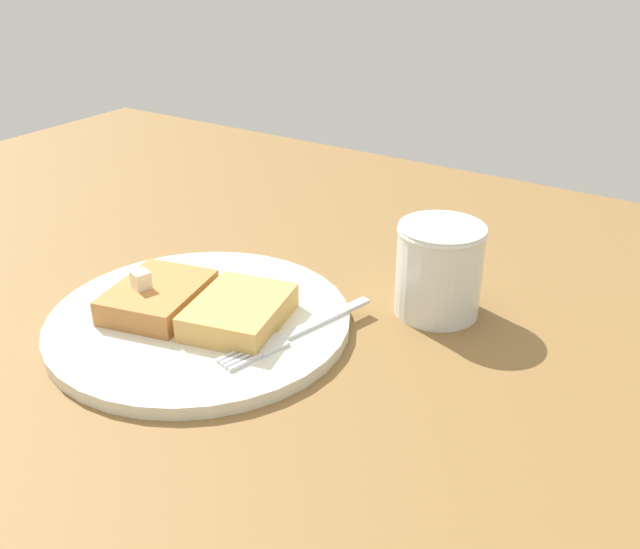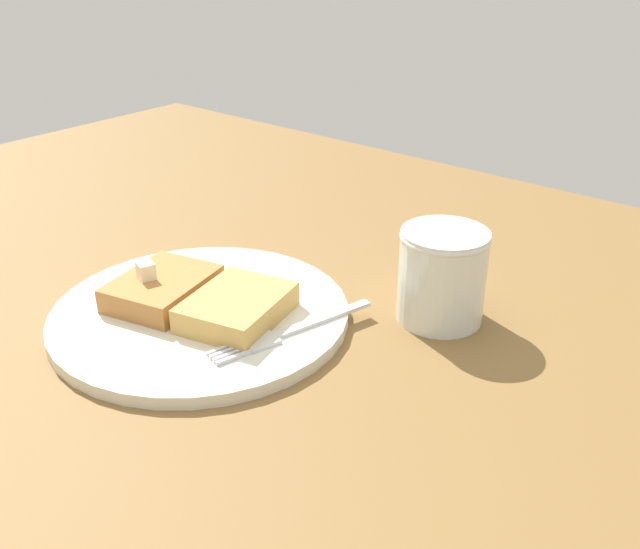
# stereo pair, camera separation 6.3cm
# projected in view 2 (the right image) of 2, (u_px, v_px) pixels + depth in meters

# --- Properties ---
(table_surface) EXTENTS (1.27, 1.27, 0.02)m
(table_surface) POSITION_uv_depth(u_px,v_px,m) (90.00, 365.00, 0.60)
(table_surface) COLOR brown
(table_surface) RESTS_ON ground
(plate) EXTENTS (0.27, 0.27, 0.01)m
(plate) POSITION_uv_depth(u_px,v_px,m) (200.00, 314.00, 0.64)
(plate) COLOR silver
(plate) RESTS_ON table_surface
(toast_slice_left) EXTENTS (0.09, 0.11, 0.02)m
(toast_slice_left) POSITION_uv_depth(u_px,v_px,m) (163.00, 289.00, 0.65)
(toast_slice_left) COLOR #B2733A
(toast_slice_left) RESTS_ON plate
(toast_slice_middle) EXTENTS (0.09, 0.11, 0.02)m
(toast_slice_middle) POSITION_uv_depth(u_px,v_px,m) (237.00, 307.00, 0.62)
(toast_slice_middle) COLOR tan
(toast_slice_middle) RESTS_ON plate
(butter_pat_primary) EXTENTS (0.02, 0.02, 0.02)m
(butter_pat_primary) POSITION_uv_depth(u_px,v_px,m) (146.00, 271.00, 0.64)
(butter_pat_primary) COLOR #F8EBC4
(butter_pat_primary) RESTS_ON toast_slice_left
(fork) EXTENTS (0.05, 0.16, 0.00)m
(fork) POSITION_uv_depth(u_px,v_px,m) (285.00, 333.00, 0.60)
(fork) COLOR silver
(fork) RESTS_ON plate
(syrup_jar) EXTENTS (0.08, 0.08, 0.09)m
(syrup_jar) POSITION_uv_depth(u_px,v_px,m) (442.00, 280.00, 0.63)
(syrup_jar) COLOR #552D07
(syrup_jar) RESTS_ON table_surface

